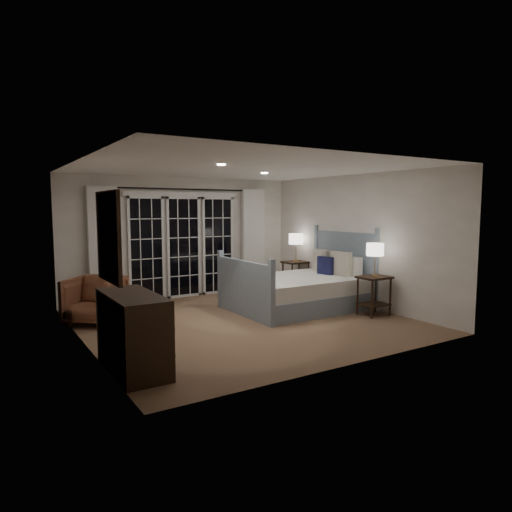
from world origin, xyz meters
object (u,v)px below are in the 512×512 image
lamp_right (296,239)px  armchair (95,300)px  bed (300,290)px  nightstand_right (296,272)px  nightstand_left (374,289)px  lamp_left (375,250)px  dresser (133,332)px

lamp_right → armchair: (-4.38, -0.44, -0.81)m
bed → nightstand_right: bearing=56.3°
lamp_right → armchair: 4.47m
nightstand_left → lamp_left: 0.69m
nightstand_left → lamp_left: lamp_left is taller
nightstand_left → dresser: size_ratio=0.55×
bed → armchair: bed is taller
nightstand_right → dresser: bearing=-147.2°
nightstand_left → lamp_left: bearing=172.9°
lamp_left → armchair: bearing=154.9°
lamp_left → lamp_right: lamp_right is taller
nightstand_left → nightstand_right: (0.13, 2.43, 0.01)m
lamp_left → dresser: size_ratio=0.46×
nightstand_right → bed: bearing=-123.7°
nightstand_left → nightstand_right: size_ratio=0.98×
lamp_right → dresser: size_ratio=0.48×
nightstand_right → armchair: bearing=-174.3°
lamp_left → dresser: (-4.38, -0.47, -0.70)m
bed → nightstand_left: (0.74, -1.14, 0.11)m
lamp_left → armchair: size_ratio=0.69×
lamp_right → dresser: lamp_right is taller
bed → nightstand_right: (0.86, 1.30, 0.12)m
bed → dresser: 3.98m
lamp_right → lamp_left: bearing=-93.0°
armchair → dresser: size_ratio=0.66×
bed → nightstand_right: size_ratio=3.40×
lamp_left → armchair: lamp_left is taller
dresser → nightstand_right: bearing=32.8°
nightstand_left → dresser: dresser is taller
nightstand_left → lamp_right: size_ratio=1.13×
armchair → dresser: (-0.13, -2.47, 0.07)m
lamp_left → lamp_right: bearing=87.0°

